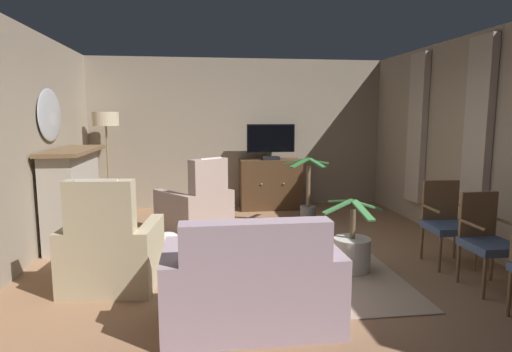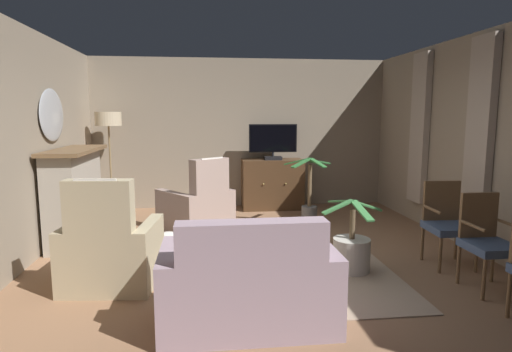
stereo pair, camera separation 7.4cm
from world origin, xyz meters
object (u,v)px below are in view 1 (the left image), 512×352
object	(u,v)px
fireplace	(74,198)
floor_lamp	(106,127)
sofa_floral	(251,288)
potted_plant_tall_palm_by_window	(308,207)
cat	(162,240)
armchair_angled_to_table	(112,253)
television	(271,141)
side_chair_tucked_against_wall	(446,221)
wall_mirror_oval	(50,115)
armchair_by_fireplace	(196,208)
tv_cabinet	(270,185)
potted_plant_on_hearth_side	(352,252)
side_chair_far_end	(486,238)
tv_remote	(230,235)
coffee_table	(253,241)

from	to	relation	value
fireplace	floor_lamp	world-z (taller)	floor_lamp
sofa_floral	potted_plant_tall_palm_by_window	size ratio (longest dim) A/B	1.32
sofa_floral	cat	world-z (taller)	sofa_floral
potted_plant_tall_palm_by_window	armchair_angled_to_table	bearing A→B (deg)	-141.64
fireplace	television	size ratio (longest dim) A/B	1.85
armchair_angled_to_table	side_chair_tucked_against_wall	distance (m)	3.76
wall_mirror_oval	armchair_by_fireplace	bearing A→B (deg)	12.26
sofa_floral	cat	size ratio (longest dim) A/B	2.25
tv_cabinet	potted_plant_on_hearth_side	distance (m)	3.36
side_chair_far_end	side_chair_tucked_against_wall	world-z (taller)	side_chair_tucked_against_wall
armchair_by_fireplace	side_chair_tucked_against_wall	world-z (taller)	armchair_by_fireplace
side_chair_far_end	floor_lamp	bearing A→B (deg)	139.33
television	floor_lamp	bearing A→B (deg)	-178.25
tv_remote	armchair_angled_to_table	size ratio (longest dim) A/B	0.15
sofa_floral	armchair_by_fireplace	xyz separation A→B (m)	(-0.46, 3.11, 0.01)
fireplace	potted_plant_tall_palm_by_window	size ratio (longest dim) A/B	1.49
wall_mirror_oval	coffee_table	size ratio (longest dim) A/B	0.91
coffee_table	sofa_floral	size ratio (longest dim) A/B	0.69
tv_remote	potted_plant_on_hearth_side	size ratio (longest dim) A/B	0.17
wall_mirror_oval	potted_plant_on_hearth_side	size ratio (longest dim) A/B	0.91
fireplace	side_chair_tucked_against_wall	xyz separation A→B (m)	(4.56, -1.49, -0.10)
television	coffee_table	xyz separation A→B (m)	(-0.74, -3.20, -0.90)
coffee_table	side_chair_tucked_against_wall	xyz separation A→B (m)	(2.29, 0.03, 0.15)
coffee_table	potted_plant_tall_palm_by_window	distance (m)	2.15
wall_mirror_oval	tv_remote	size ratio (longest dim) A/B	5.36
armchair_angled_to_table	floor_lamp	bearing A→B (deg)	101.52
wall_mirror_oval	armchair_by_fireplace	distance (m)	2.39
side_chair_tucked_against_wall	potted_plant_on_hearth_side	world-z (taller)	side_chair_tucked_against_wall
armchair_by_fireplace	side_chair_tucked_against_wall	distance (m)	3.48
side_chair_tucked_against_wall	potted_plant_tall_palm_by_window	bearing A→B (deg)	123.24
fireplace	armchair_by_fireplace	distance (m)	1.72
television	armchair_angled_to_table	world-z (taller)	television
television	tv_remote	size ratio (longest dim) A/B	5.16
armchair_angled_to_table	floor_lamp	world-z (taller)	floor_lamp
coffee_table	tv_remote	xyz separation A→B (m)	(-0.24, 0.08, 0.06)
sofa_floral	floor_lamp	world-z (taller)	floor_lamp
armchair_angled_to_table	potted_plant_on_hearth_side	distance (m)	2.58
coffee_table	armchair_by_fireplace	world-z (taller)	armchair_by_fireplace
coffee_table	potted_plant_on_hearth_side	bearing A→B (deg)	-3.96
wall_mirror_oval	side_chair_tucked_against_wall	distance (m)	5.18
tv_cabinet	tv_remote	bearing A→B (deg)	-107.13
wall_mirror_oval	armchair_angled_to_table	distance (m)	2.43
tv_remote	side_chair_tucked_against_wall	xyz separation A→B (m)	(2.53, -0.05, 0.09)
sofa_floral	potted_plant_on_hearth_side	size ratio (longest dim) A/B	1.44
armchair_angled_to_table	armchair_by_fireplace	xyz separation A→B (m)	(0.84, 2.11, -0.02)
potted_plant_on_hearth_side	cat	size ratio (longest dim) A/B	1.57
fireplace	wall_mirror_oval	world-z (taller)	wall_mirror_oval
television	side_chair_tucked_against_wall	distance (m)	3.61
fireplace	tv_cabinet	bearing A→B (deg)	29.98
coffee_table	potted_plant_tall_palm_by_window	xyz separation A→B (m)	(1.10, 1.85, -0.05)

